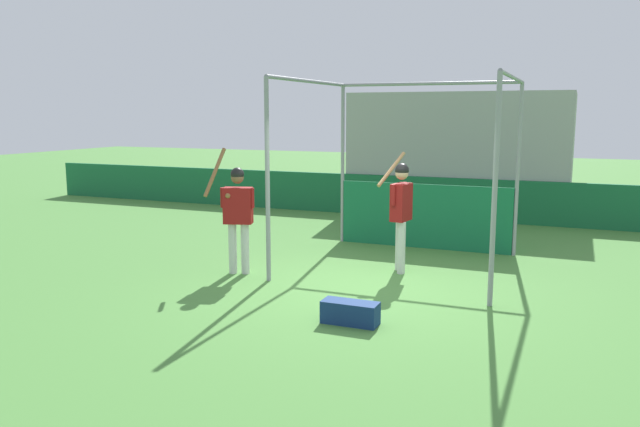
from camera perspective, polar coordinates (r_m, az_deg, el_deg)
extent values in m
plane|color=#477F38|center=(9.24, 3.82, -6.96)|extent=(60.00, 60.00, 0.00)
cube|color=#196038|center=(15.41, 11.74, 1.33)|extent=(24.00, 0.12, 1.02)
cube|color=#9E9E99|center=(17.33, 13.15, 5.54)|extent=(5.40, 4.00, 3.07)
cube|color=maroon|center=(16.25, 5.42, 3.86)|extent=(0.45, 0.40, 0.10)
cube|color=maroon|center=(16.40, 5.62, 4.72)|extent=(0.45, 0.06, 0.40)
cube|color=maroon|center=(16.09, 7.30, 3.78)|extent=(0.45, 0.40, 0.10)
cube|color=maroon|center=(16.25, 7.48, 4.64)|extent=(0.45, 0.06, 0.40)
cube|color=maroon|center=(15.96, 9.20, 3.69)|extent=(0.45, 0.40, 0.10)
cube|color=maroon|center=(16.11, 9.37, 4.56)|extent=(0.45, 0.06, 0.40)
cube|color=maroon|center=(15.84, 11.14, 3.59)|extent=(0.45, 0.40, 0.10)
cube|color=maroon|center=(16.00, 11.30, 4.47)|extent=(0.45, 0.06, 0.40)
cube|color=maroon|center=(15.74, 13.11, 3.49)|extent=(0.45, 0.40, 0.10)
cube|color=maroon|center=(15.90, 13.24, 4.38)|extent=(0.45, 0.06, 0.40)
cube|color=maroon|center=(15.66, 15.09, 3.39)|extent=(0.45, 0.40, 0.10)
cube|color=maroon|center=(15.82, 15.21, 4.28)|extent=(0.45, 0.06, 0.40)
cube|color=maroon|center=(15.60, 17.10, 3.28)|extent=(0.45, 0.40, 0.10)
cube|color=maroon|center=(15.76, 17.20, 4.17)|extent=(0.45, 0.06, 0.40)
cube|color=maroon|center=(15.56, 19.11, 3.16)|extent=(0.45, 0.40, 0.10)
cube|color=maroon|center=(15.72, 19.20, 4.06)|extent=(0.45, 0.06, 0.40)
cube|color=maroon|center=(16.98, 6.24, 5.43)|extent=(0.45, 0.40, 0.10)
cube|color=maroon|center=(17.14, 6.42, 6.24)|extent=(0.45, 0.06, 0.40)
cube|color=maroon|center=(16.83, 8.04, 5.37)|extent=(0.45, 0.40, 0.10)
cube|color=maroon|center=(16.99, 8.22, 6.17)|extent=(0.45, 0.06, 0.40)
cube|color=maroon|center=(16.70, 9.88, 5.29)|extent=(0.45, 0.40, 0.10)
cube|color=maroon|center=(16.87, 10.04, 6.11)|extent=(0.45, 0.06, 0.40)
cube|color=maroon|center=(16.59, 11.74, 5.21)|extent=(0.45, 0.40, 0.10)
cube|color=maroon|center=(16.76, 11.88, 6.03)|extent=(0.45, 0.06, 0.40)
cube|color=maroon|center=(16.50, 13.62, 5.12)|extent=(0.45, 0.40, 0.10)
cube|color=maroon|center=(16.66, 13.75, 5.95)|extent=(0.45, 0.06, 0.40)
cube|color=maroon|center=(16.42, 15.52, 5.03)|extent=(0.45, 0.40, 0.10)
cube|color=maroon|center=(16.59, 15.63, 5.86)|extent=(0.45, 0.06, 0.40)
cube|color=maroon|center=(16.37, 17.44, 4.93)|extent=(0.45, 0.40, 0.10)
cube|color=maroon|center=(16.53, 17.53, 5.76)|extent=(0.45, 0.06, 0.40)
cube|color=maroon|center=(16.33, 19.36, 4.82)|extent=(0.45, 0.40, 0.10)
cube|color=maroon|center=(16.49, 19.44, 5.66)|extent=(0.45, 0.06, 0.40)
cube|color=maroon|center=(17.73, 7.00, 6.87)|extent=(0.45, 0.40, 0.10)
cube|color=maroon|center=(17.89, 7.17, 7.63)|extent=(0.45, 0.06, 0.40)
cube|color=maroon|center=(17.59, 8.73, 6.82)|extent=(0.45, 0.40, 0.10)
cube|color=maroon|center=(17.75, 8.89, 7.58)|extent=(0.45, 0.06, 0.40)
cube|color=maroon|center=(17.46, 10.50, 6.75)|extent=(0.45, 0.40, 0.10)
cube|color=maroon|center=(17.63, 10.64, 7.52)|extent=(0.45, 0.06, 0.40)
cube|color=maroon|center=(17.36, 12.28, 6.68)|extent=(0.45, 0.40, 0.10)
cube|color=maroon|center=(17.53, 12.42, 7.45)|extent=(0.45, 0.06, 0.40)
cube|color=maroon|center=(17.27, 14.09, 6.61)|extent=(0.45, 0.40, 0.10)
cube|color=maroon|center=(17.44, 14.21, 7.38)|extent=(0.45, 0.06, 0.40)
cube|color=maroon|center=(17.19, 15.91, 6.52)|extent=(0.45, 0.40, 0.10)
cube|color=maroon|center=(17.37, 16.02, 7.30)|extent=(0.45, 0.06, 0.40)
cube|color=maroon|center=(17.14, 17.75, 6.43)|extent=(0.45, 0.40, 0.10)
cube|color=maroon|center=(17.31, 17.84, 7.21)|extent=(0.45, 0.06, 0.40)
cube|color=maroon|center=(17.10, 19.59, 6.33)|extent=(0.45, 0.40, 0.10)
cube|color=maroon|center=(17.27, 19.67, 7.11)|extent=(0.45, 0.06, 0.40)
cube|color=maroon|center=(18.49, 7.69, 8.19)|extent=(0.45, 0.40, 0.10)
cube|color=maroon|center=(18.66, 7.85, 8.90)|extent=(0.45, 0.06, 0.40)
cube|color=maroon|center=(18.35, 9.37, 8.15)|extent=(0.45, 0.40, 0.10)
cube|color=maroon|center=(18.53, 9.52, 8.86)|extent=(0.45, 0.06, 0.40)
cube|color=maroon|center=(18.23, 11.07, 8.09)|extent=(0.45, 0.40, 0.10)
cube|color=maroon|center=(18.41, 11.21, 8.81)|extent=(0.45, 0.06, 0.40)
cube|color=maroon|center=(18.13, 12.79, 8.03)|extent=(0.45, 0.40, 0.10)
cube|color=maroon|center=(18.31, 12.91, 8.76)|extent=(0.45, 0.06, 0.40)
cube|color=maroon|center=(18.05, 14.52, 7.96)|extent=(0.45, 0.40, 0.10)
cube|color=maroon|center=(18.22, 14.63, 8.69)|extent=(0.45, 0.06, 0.40)
cube|color=maroon|center=(17.98, 16.27, 7.88)|extent=(0.45, 0.40, 0.10)
cube|color=maroon|center=(18.15, 16.37, 8.61)|extent=(0.45, 0.06, 0.40)
cube|color=maroon|center=(17.92, 18.04, 7.80)|extent=(0.45, 0.40, 0.10)
cube|color=maroon|center=(18.10, 18.12, 8.53)|extent=(0.45, 0.06, 0.40)
cube|color=maroon|center=(17.89, 19.81, 7.70)|extent=(0.45, 0.40, 0.10)
cube|color=maroon|center=(18.07, 19.88, 8.44)|extent=(0.45, 0.06, 0.40)
cube|color=maroon|center=(19.26, 8.34, 9.41)|extent=(0.45, 0.40, 0.10)
cube|color=maroon|center=(19.44, 8.49, 10.08)|extent=(0.45, 0.06, 0.40)
cube|color=maroon|center=(19.13, 9.96, 9.37)|extent=(0.45, 0.40, 0.10)
cube|color=maroon|center=(19.31, 10.10, 10.04)|extent=(0.45, 0.06, 0.40)
cube|color=maroon|center=(19.02, 11.60, 9.32)|extent=(0.45, 0.40, 0.10)
cube|color=maroon|center=(19.20, 11.72, 10.00)|extent=(0.45, 0.06, 0.40)
cube|color=maroon|center=(18.92, 13.25, 9.27)|extent=(0.45, 0.40, 0.10)
cube|color=maroon|center=(19.10, 13.37, 9.95)|extent=(0.45, 0.06, 0.40)
cube|color=maroon|center=(18.84, 14.92, 9.20)|extent=(0.45, 0.40, 0.10)
cube|color=maroon|center=(19.02, 15.03, 9.89)|extent=(0.45, 0.06, 0.40)
cube|color=maroon|center=(18.77, 16.61, 9.13)|extent=(0.45, 0.40, 0.10)
cube|color=maroon|center=(18.95, 16.70, 9.82)|extent=(0.45, 0.06, 0.40)
cube|color=maroon|center=(18.72, 18.30, 9.05)|extent=(0.45, 0.40, 0.10)
cube|color=maroon|center=(18.90, 18.38, 9.74)|extent=(0.45, 0.06, 0.40)
cube|color=maroon|center=(18.69, 20.00, 8.96)|extent=(0.45, 0.40, 0.10)
cube|color=maroon|center=(18.87, 20.07, 9.66)|extent=(0.45, 0.06, 0.40)
cylinder|color=gray|center=(9.45, -4.82, 2.98)|extent=(0.07, 0.07, 3.10)
cylinder|color=gray|center=(8.47, 15.68, 1.94)|extent=(0.07, 0.07, 3.10)
cylinder|color=gray|center=(12.41, 2.08, 4.49)|extent=(0.07, 0.07, 3.10)
cylinder|color=gray|center=(11.68, 17.63, 3.77)|extent=(0.07, 0.07, 3.10)
cylinder|color=gray|center=(10.88, -0.93, 11.99)|extent=(0.06, 3.25, 0.06)
cylinder|color=gray|center=(10.03, 17.23, 11.83)|extent=(0.06, 3.25, 0.06)
cylinder|color=gray|center=(11.90, 9.83, 11.62)|extent=(3.34, 0.06, 0.06)
cube|color=#14663D|center=(12.03, 9.48, -0.26)|extent=(3.27, 0.03, 1.23)
cylinder|color=silver|center=(10.11, 7.45, -3.12)|extent=(0.15, 0.15, 0.85)
cylinder|color=silver|center=(10.32, 7.26, -2.86)|extent=(0.15, 0.15, 0.85)
cube|color=maroon|center=(10.09, 7.44, 1.04)|extent=(0.28, 0.44, 0.60)
sphere|color=tan|center=(10.03, 7.49, 3.68)|extent=(0.21, 0.21, 0.21)
sphere|color=black|center=(10.03, 7.50, 3.95)|extent=(0.22, 0.22, 0.22)
cylinder|color=maroon|center=(9.89, 6.73, 1.68)|extent=(0.08, 0.08, 0.33)
cylinder|color=maroon|center=(10.28, 7.75, 1.95)|extent=(0.08, 0.08, 0.33)
cylinder|color=#AD7F4C|center=(10.38, 6.55, 4.05)|extent=(0.30, 0.72, 0.54)
sphere|color=#AD7F4C|center=(10.20, 8.15, 2.53)|extent=(0.08, 0.08, 0.08)
cylinder|color=silver|center=(10.10, -6.86, -3.21)|extent=(0.16, 0.16, 0.82)
cylinder|color=silver|center=(10.14, -7.99, -3.18)|extent=(0.16, 0.16, 0.82)
cube|color=maroon|center=(9.99, -7.51, 0.73)|extent=(0.50, 0.35, 0.58)
sphere|color=brown|center=(9.94, -7.56, 3.31)|extent=(0.20, 0.20, 0.20)
sphere|color=black|center=(9.93, -7.57, 3.58)|extent=(0.22, 0.22, 0.22)
cylinder|color=maroon|center=(9.89, -6.24, 1.43)|extent=(0.09, 0.09, 0.32)
cylinder|color=maroon|center=(9.99, -8.90, 1.45)|extent=(0.09, 0.09, 0.32)
cylinder|color=brown|center=(10.02, -9.59, 3.74)|extent=(0.13, 0.55, 0.75)
sphere|color=brown|center=(9.90, -8.42, 1.63)|extent=(0.08, 0.08, 0.08)
cube|color=navy|center=(7.77, 2.78, -9.04)|extent=(0.70, 0.28, 0.28)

